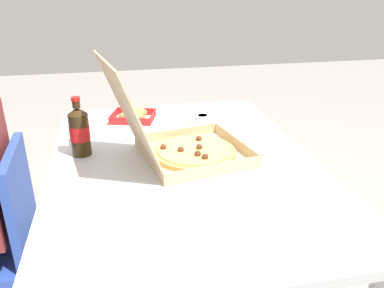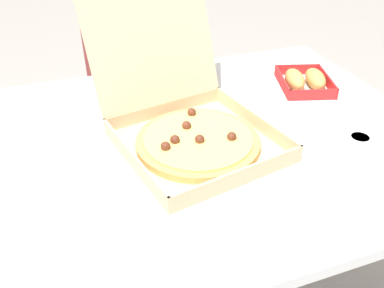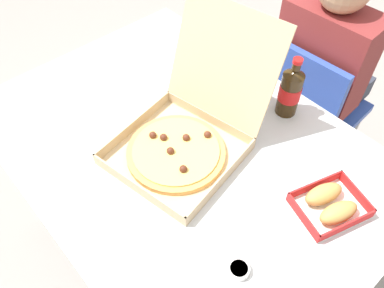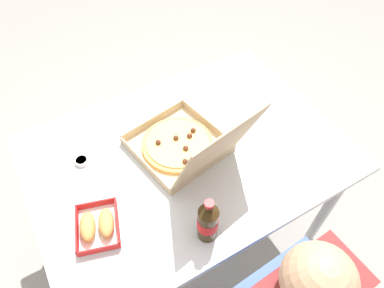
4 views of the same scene
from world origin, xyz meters
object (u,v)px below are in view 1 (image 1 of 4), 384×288
Objects in this scene: paper_menu at (136,218)px; dipping_sauce_cup at (202,117)px; bread_side_box at (133,116)px; cola_bottle at (79,131)px; pizza_box_open at (183,145)px.

dipping_sauce_cup is (0.76, -0.37, 0.01)m from paper_menu.
bread_side_box is 0.33m from dipping_sauce_cup.
cola_bottle is 1.07× the size of paper_menu.
paper_menu is 3.75× the size of dipping_sauce_cup.
dipping_sauce_cup is at bearing -37.41° from paper_menu.
bread_side_box is 0.40m from cola_bottle.
cola_bottle is (0.11, 0.37, 0.04)m from pizza_box_open.
pizza_box_open is 0.47m from bread_side_box.
dipping_sauce_cup is at bearing -22.73° from pizza_box_open.
pizza_box_open is 0.39m from cola_bottle.
cola_bottle reaches higher than dipping_sauce_cup.
bread_side_box is at bearing 82.48° from dipping_sauce_cup.
dipping_sauce_cup is at bearing -97.52° from bread_side_box.
pizza_box_open is 2.43× the size of cola_bottle.
cola_bottle is at bearing 147.45° from bread_side_box.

